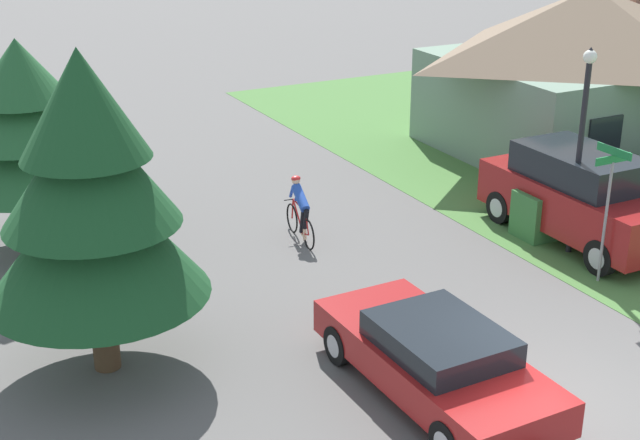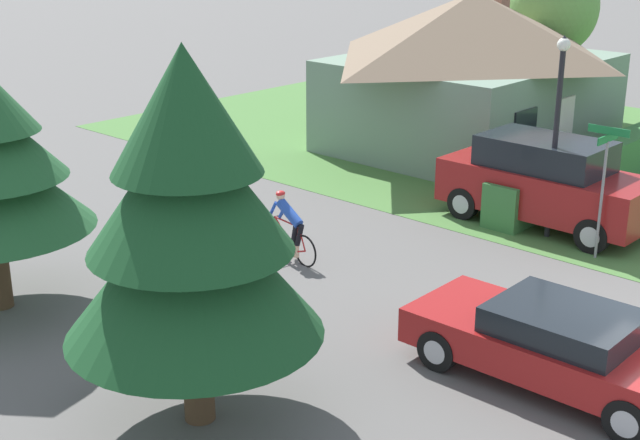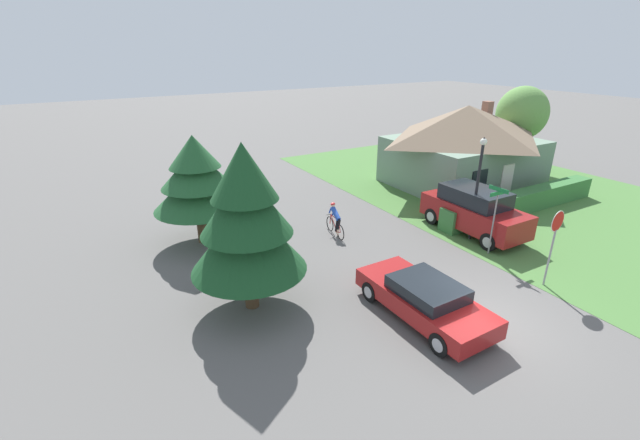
{
  "view_description": "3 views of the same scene",
  "coord_description": "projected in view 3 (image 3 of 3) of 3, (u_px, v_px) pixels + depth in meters",
  "views": [
    {
      "loc": [
        -8.78,
        -8.92,
        7.96
      ],
      "look_at": [
        -1.02,
        5.94,
        1.29
      ],
      "focal_mm": 50.0,
      "sensor_mm": 36.0,
      "label": 1
    },
    {
      "loc": [
        -13.07,
        -4.52,
        7.04
      ],
      "look_at": [
        -1.46,
        6.14,
        1.55
      ],
      "focal_mm": 50.0,
      "sensor_mm": 36.0,
      "label": 2
    },
    {
      "loc": [
        -9.98,
        -7.05,
        8.02
      ],
      "look_at": [
        -1.62,
        7.35,
        1.17
      ],
      "focal_mm": 24.0,
      "sensor_mm": 36.0,
      "label": 3
    }
  ],
  "objects": [
    {
      "name": "ground_plane",
      "position": [
        483.0,
        322.0,
        13.32
      ],
      "size": [
        140.0,
        140.0,
        0.0
      ],
      "primitive_type": "plane",
      "color": "#5B5956"
    },
    {
      "name": "cyclist",
      "position": [
        335.0,
        220.0,
        19.16
      ],
      "size": [
        0.44,
        1.77,
        1.48
      ],
      "rotation": [
        0.0,
        0.0,
        1.47
      ],
      "color": "black",
      "rests_on": "ground"
    },
    {
      "name": "street_lamp",
      "position": [
        478.0,
        179.0,
        18.0
      ],
      "size": [
        0.29,
        0.29,
        4.55
      ],
      "color": "black",
      "rests_on": "ground"
    },
    {
      "name": "cottage_house",
      "position": [
        464.0,
        144.0,
        25.57
      ],
      "size": [
        8.63,
        7.08,
        4.77
      ],
      "rotation": [
        0.0,
        0.0,
        -0.01
      ],
      "color": "slate",
      "rests_on": "ground"
    },
    {
      "name": "hedge_row",
      "position": [
        522.0,
        202.0,
        21.92
      ],
      "size": [
        10.73,
        0.9,
        1.08
      ],
      "primitive_type": "cube",
      "color": "#387038",
      "rests_on": "ground"
    },
    {
      "name": "parked_suv_right",
      "position": [
        474.0,
        210.0,
        19.32
      ],
      "size": [
        2.04,
        4.9,
        2.09
      ],
      "rotation": [
        0.0,
        0.0,
        1.57
      ],
      "color": "maroon",
      "rests_on": "ground"
    },
    {
      "name": "conifer_tall_far",
      "position": [
        197.0,
        178.0,
        17.67
      ],
      "size": [
        3.75,
        3.75,
        4.69
      ],
      "color": "#4C3823",
      "rests_on": "ground"
    },
    {
      "name": "stop_sign",
      "position": [
        555.0,
        233.0,
        14.62
      ],
      "size": [
        0.76,
        0.08,
        2.85
      ],
      "rotation": [
        0.0,
        0.0,
        3.22
      ],
      "color": "gray",
      "rests_on": "ground"
    },
    {
      "name": "grass_verge_right",
      "position": [
        572.0,
        214.0,
        21.78
      ],
      "size": [
        16.0,
        36.0,
        0.01
      ],
      "primitive_type": "cube",
      "color": "#477538",
      "rests_on": "ground"
    },
    {
      "name": "conifer_tall_near",
      "position": [
        246.0,
        218.0,
        12.97
      ],
      "size": [
        3.66,
        3.66,
        5.47
      ],
      "color": "#4C3823",
      "rests_on": "ground"
    },
    {
      "name": "sedan_left_lane",
      "position": [
        424.0,
        299.0,
        13.33
      ],
      "size": [
        2.0,
        4.69,
        1.29
      ],
      "rotation": [
        0.0,
        0.0,
        1.58
      ],
      "color": "maroon",
      "rests_on": "ground"
    },
    {
      "name": "street_name_sign",
      "position": [
        495.0,
        209.0,
        16.93
      ],
      "size": [
        0.9,
        0.9,
        2.87
      ],
      "color": "gray",
      "rests_on": "ground"
    },
    {
      "name": "deciduous_tree_right",
      "position": [
        522.0,
        113.0,
        28.3
      ],
      "size": [
        3.3,
        3.3,
        5.54
      ],
      "color": "#4C3823",
      "rests_on": "ground"
    }
  ]
}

